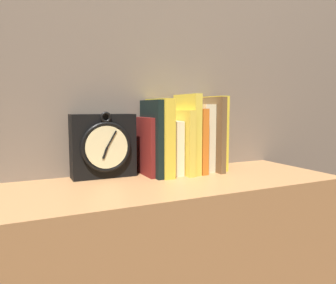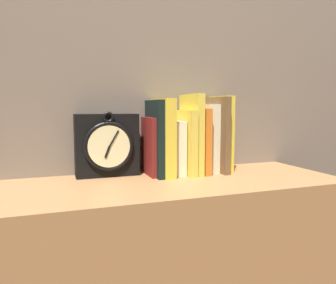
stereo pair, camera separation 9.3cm
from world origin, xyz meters
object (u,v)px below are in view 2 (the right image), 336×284
(book_slot6_orange, at_px, (199,141))
(book_slot7_cream, at_px, (206,138))
(book_slot4_yellow, at_px, (185,142))
(book_slot8_brown, at_px, (216,134))
(book_slot0_maroon, at_px, (148,146))
(book_slot3_cream, at_px, (174,147))
(book_slot1_black, at_px, (154,138))
(clock, at_px, (107,145))
(book_slot2_yellow, at_px, (163,137))
(book_slot9_yellow, at_px, (221,133))
(book_slot5_yellow, at_px, (191,134))

(book_slot6_orange, height_order, book_slot7_cream, book_slot7_cream)
(book_slot4_yellow, distance_m, book_slot8_brown, 0.12)
(book_slot0_maroon, height_order, book_slot6_orange, book_slot6_orange)
(book_slot3_cream, distance_m, book_slot4_yellow, 0.04)
(book_slot0_maroon, xyz_separation_m, book_slot1_black, (0.02, -0.01, 0.03))
(book_slot1_black, bearing_deg, book_slot4_yellow, -2.62)
(book_slot0_maroon, height_order, book_slot3_cream, book_slot0_maroon)
(book_slot0_maroon, bearing_deg, clock, 168.12)
(book_slot2_yellow, xyz_separation_m, book_slot6_orange, (0.13, 0.00, -0.02))
(book_slot4_yellow, relative_size, book_slot7_cream, 0.91)
(book_slot3_cream, bearing_deg, book_slot0_maroon, 177.98)
(book_slot0_maroon, xyz_separation_m, book_slot7_cream, (0.20, 0.00, 0.02))
(book_slot9_yellow, bearing_deg, book_slot8_brown, -149.31)
(book_slot4_yellow, height_order, book_slot9_yellow, book_slot9_yellow)
(book_slot1_black, height_order, book_slot8_brown, book_slot8_brown)
(book_slot7_cream, xyz_separation_m, book_slot9_yellow, (0.06, -0.00, 0.01))
(clock, relative_size, book_slot6_orange, 0.96)
(book_slot3_cream, distance_m, book_slot6_orange, 0.09)
(book_slot5_yellow, bearing_deg, book_slot0_maroon, 175.19)
(book_slot4_yellow, bearing_deg, book_slot0_maroon, 172.14)
(book_slot5_yellow, bearing_deg, book_slot7_cream, 12.31)
(clock, distance_m, book_slot8_brown, 0.36)
(book_slot1_black, bearing_deg, book_slot7_cream, 3.92)
(book_slot4_yellow, bearing_deg, book_slot9_yellow, 6.67)
(book_slot6_orange, xyz_separation_m, book_slot7_cream, (0.03, 0.01, 0.01))
(clock, height_order, book_slot7_cream, book_slot7_cream)
(clock, xyz_separation_m, book_slot7_cream, (0.33, -0.03, 0.01))
(book_slot4_yellow, bearing_deg, book_slot2_yellow, 178.84)
(clock, height_order, book_slot3_cream, clock)
(clock, distance_m, book_slot4_yellow, 0.25)
(book_slot1_black, bearing_deg, book_slot8_brown, -0.89)
(book_slot4_yellow, bearing_deg, book_slot8_brown, 0.64)
(book_slot4_yellow, bearing_deg, book_slot6_orange, 4.95)
(book_slot3_cream, bearing_deg, clock, 172.01)
(book_slot2_yellow, xyz_separation_m, book_slot3_cream, (0.04, 0.01, -0.03))
(book_slot4_yellow, relative_size, book_slot5_yellow, 0.80)
(book_slot0_maroon, distance_m, book_slot4_yellow, 0.12)
(book_slot2_yellow, relative_size, book_slot9_yellow, 0.96)
(book_slot5_yellow, xyz_separation_m, book_slot7_cream, (0.06, 0.01, -0.02))
(book_slot4_yellow, relative_size, book_slot8_brown, 0.83)
(book_slot7_cream, distance_m, book_slot9_yellow, 0.06)
(book_slot2_yellow, xyz_separation_m, book_slot4_yellow, (0.07, -0.00, -0.02))
(book_slot4_yellow, bearing_deg, book_slot1_black, 177.38)
(clock, xyz_separation_m, book_slot5_yellow, (0.27, -0.04, 0.03))
(book_slot2_yellow, relative_size, book_slot6_orange, 1.15)
(book_slot0_maroon, relative_size, book_slot7_cream, 0.82)
(book_slot2_yellow, bearing_deg, book_slot1_black, 173.36)
(book_slot5_yellow, bearing_deg, clock, 171.84)
(book_slot2_yellow, distance_m, book_slot4_yellow, 0.08)
(book_slot7_cream, height_order, book_slot9_yellow, book_slot9_yellow)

